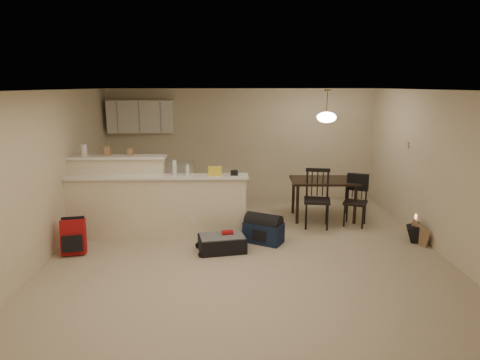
{
  "coord_description": "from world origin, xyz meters",
  "views": [
    {
      "loc": [
        -0.28,
        -6.13,
        2.57
      ],
      "look_at": [
        -0.1,
        0.7,
        1.05
      ],
      "focal_mm": 32.0,
      "sensor_mm": 36.0,
      "label": 1
    }
  ],
  "objects_px": {
    "dining_chair_far": "(355,201)",
    "black_daypack": "(415,233)",
    "red_backpack": "(73,237)",
    "dining_table": "(324,184)",
    "dining_chair_near": "(317,199)",
    "pendant_lamp": "(327,117)",
    "suitcase": "(222,244)",
    "navy_duffel": "(263,233)"
  },
  "relations": [
    {
      "from": "dining_chair_far",
      "to": "black_daypack",
      "type": "distance_m",
      "value": 1.2
    },
    {
      "from": "dining_chair_far",
      "to": "red_backpack",
      "type": "bearing_deg",
      "value": -140.99
    },
    {
      "from": "dining_table",
      "to": "red_backpack",
      "type": "distance_m",
      "value": 4.6
    },
    {
      "from": "dining_chair_near",
      "to": "red_backpack",
      "type": "bearing_deg",
      "value": -153.6
    },
    {
      "from": "pendant_lamp",
      "to": "dining_chair_near",
      "type": "distance_m",
      "value": 1.56
    },
    {
      "from": "dining_chair_near",
      "to": "black_daypack",
      "type": "distance_m",
      "value": 1.75
    },
    {
      "from": "pendant_lamp",
      "to": "dining_chair_far",
      "type": "xyz_separation_m",
      "value": [
        0.5,
        -0.45,
        -1.52
      ]
    },
    {
      "from": "dining_table",
      "to": "suitcase",
      "type": "height_order",
      "value": "dining_table"
    },
    {
      "from": "pendant_lamp",
      "to": "black_daypack",
      "type": "distance_m",
      "value": 2.6
    },
    {
      "from": "pendant_lamp",
      "to": "suitcase",
      "type": "height_order",
      "value": "pendant_lamp"
    },
    {
      "from": "suitcase",
      "to": "navy_duffel",
      "type": "relative_size",
      "value": 1.15
    },
    {
      "from": "dining_table",
      "to": "red_backpack",
      "type": "bearing_deg",
      "value": -156.62
    },
    {
      "from": "black_daypack",
      "to": "dining_table",
      "type": "bearing_deg",
      "value": 63.91
    },
    {
      "from": "red_backpack",
      "to": "navy_duffel",
      "type": "xyz_separation_m",
      "value": [
        2.99,
        0.39,
        -0.1
      ]
    },
    {
      "from": "black_daypack",
      "to": "dining_chair_near",
      "type": "bearing_deg",
      "value": 81.99
    },
    {
      "from": "dining_table",
      "to": "dining_chair_far",
      "type": "height_order",
      "value": "dining_chair_far"
    },
    {
      "from": "dining_chair_far",
      "to": "suitcase",
      "type": "bearing_deg",
      "value": -129.41
    },
    {
      "from": "dining_chair_near",
      "to": "suitcase",
      "type": "relative_size",
      "value": 1.49
    },
    {
      "from": "suitcase",
      "to": "red_backpack",
      "type": "relative_size",
      "value": 1.33
    },
    {
      "from": "dining_chair_far",
      "to": "navy_duffel",
      "type": "distance_m",
      "value": 1.99
    },
    {
      "from": "dining_chair_near",
      "to": "suitcase",
      "type": "bearing_deg",
      "value": -136.42
    },
    {
      "from": "suitcase",
      "to": "red_backpack",
      "type": "distance_m",
      "value": 2.31
    },
    {
      "from": "navy_duffel",
      "to": "black_daypack",
      "type": "distance_m",
      "value": 2.56
    },
    {
      "from": "dining_chair_far",
      "to": "suitcase",
      "type": "relative_size",
      "value": 1.3
    },
    {
      "from": "dining_chair_near",
      "to": "black_daypack",
      "type": "height_order",
      "value": "dining_chair_near"
    },
    {
      "from": "dining_chair_near",
      "to": "suitcase",
      "type": "height_order",
      "value": "dining_chair_near"
    },
    {
      "from": "dining_chair_far",
      "to": "black_daypack",
      "type": "bearing_deg",
      "value": -22.69
    },
    {
      "from": "dining_table",
      "to": "black_daypack",
      "type": "distance_m",
      "value": 1.91
    },
    {
      "from": "dining_chair_far",
      "to": "red_backpack",
      "type": "relative_size",
      "value": 1.73
    },
    {
      "from": "dining_chair_far",
      "to": "navy_duffel",
      "type": "height_order",
      "value": "dining_chair_far"
    },
    {
      "from": "pendant_lamp",
      "to": "black_daypack",
      "type": "xyz_separation_m",
      "value": [
        1.29,
        -1.29,
        -1.85
      ]
    },
    {
      "from": "red_backpack",
      "to": "navy_duffel",
      "type": "height_order",
      "value": "red_backpack"
    },
    {
      "from": "pendant_lamp",
      "to": "dining_chair_near",
      "type": "height_order",
      "value": "pendant_lamp"
    },
    {
      "from": "dining_chair_near",
      "to": "red_backpack",
      "type": "distance_m",
      "value": 4.2
    },
    {
      "from": "dining_chair_far",
      "to": "pendant_lamp",
      "type": "bearing_deg",
      "value": 162.92
    },
    {
      "from": "dining_table",
      "to": "dining_chair_near",
      "type": "relative_size",
      "value": 1.19
    },
    {
      "from": "pendant_lamp",
      "to": "dining_table",
      "type": "bearing_deg",
      "value": 45.0
    },
    {
      "from": "pendant_lamp",
      "to": "dining_chair_near",
      "type": "relative_size",
      "value": 0.58
    },
    {
      "from": "dining_table",
      "to": "dining_chair_far",
      "type": "relative_size",
      "value": 1.37
    },
    {
      "from": "dining_table",
      "to": "navy_duffel",
      "type": "distance_m",
      "value": 1.88
    },
    {
      "from": "red_backpack",
      "to": "navy_duffel",
      "type": "relative_size",
      "value": 0.87
    },
    {
      "from": "dining_chair_near",
      "to": "black_daypack",
      "type": "xyz_separation_m",
      "value": [
        1.52,
        -0.77,
        -0.4
      ]
    }
  ]
}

